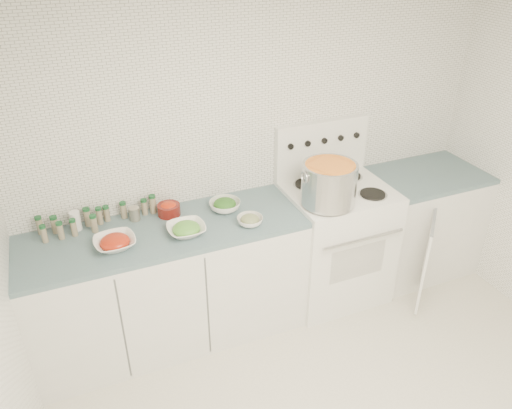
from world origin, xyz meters
name	(u,v)px	position (x,y,z in m)	size (l,w,h in m)	color
room_walls	(395,200)	(0.00, 0.00, 1.56)	(3.54, 3.04, 2.52)	white
counter_left	(170,284)	(-0.82, 1.19, 0.45)	(1.85, 0.62, 0.90)	white
stove	(334,239)	(0.48, 1.19, 0.50)	(0.76, 0.70, 1.36)	white
counter_right	(419,222)	(1.30, 1.19, 0.45)	(0.89, 0.91, 0.90)	white
stock_pot	(329,182)	(0.29, 1.03, 1.10)	(0.40, 0.38, 0.29)	silver
bowl_tomato	(115,242)	(-1.15, 1.11, 0.94)	(0.27, 0.27, 0.08)	white
bowl_snowpea	(186,229)	(-0.70, 1.09, 0.93)	(0.24, 0.24, 0.08)	white
bowl_broccoli	(225,205)	(-0.37, 1.28, 0.94)	(0.22, 0.22, 0.09)	white
bowl_zucchini	(250,220)	(-0.28, 1.04, 0.93)	(0.20, 0.20, 0.07)	white
bowl_pepper	(169,209)	(-0.74, 1.37, 0.95)	(0.15, 0.15, 0.10)	#5E1410
salt_canister	(76,221)	(-1.34, 1.41, 0.97)	(0.07, 0.07, 0.13)	white
tin_can	(135,214)	(-0.97, 1.39, 0.95)	(0.07, 0.07, 0.09)	#9C9484
spice_cluster	(93,218)	(-1.24, 1.41, 0.96)	(0.77, 0.15, 0.14)	gray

